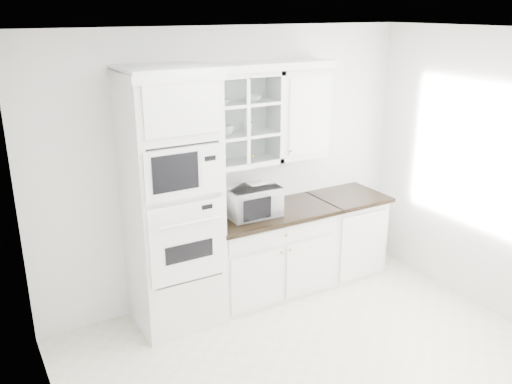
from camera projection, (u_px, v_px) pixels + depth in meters
ground at (331, 376)px, 4.42m from camera, size 4.00×3.50×0.01m
room_shell at (307, 154)px, 4.19m from camera, size 4.00×3.50×2.70m
oven_column at (173, 203)px, 4.84m from camera, size 0.76×0.68×2.40m
base_cabinet_run at (269, 252)px, 5.59m from camera, size 1.32×0.67×0.92m
extra_base_cabinet at (345, 233)px, 6.06m from camera, size 0.72×0.67×0.92m
upper_cabinet_glass at (240, 119)px, 5.13m from camera, size 0.80×0.33×0.90m
upper_cabinet_solid at (299, 113)px, 5.45m from camera, size 0.55×0.33×0.90m
crown_molding at (230, 68)px, 4.90m from camera, size 2.14×0.38×0.07m
countertop_microwave at (252, 201)px, 5.28m from camera, size 0.52×0.44×0.29m
bowl_a at (219, 102)px, 4.97m from camera, size 0.22×0.22×0.05m
bowl_b at (253, 99)px, 5.12m from camera, size 0.20×0.20×0.05m
cup_a at (226, 131)px, 5.08m from camera, size 0.15×0.15×0.10m
cup_b at (247, 128)px, 5.19m from camera, size 0.13×0.13×0.10m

